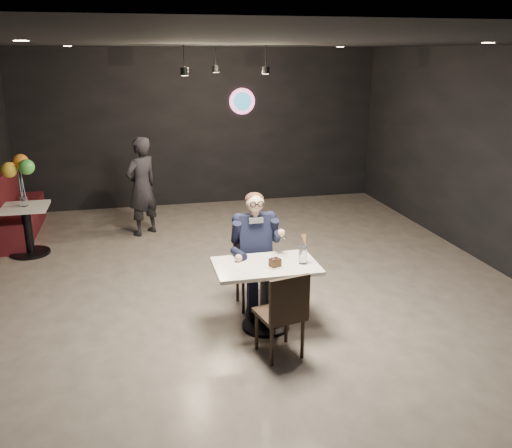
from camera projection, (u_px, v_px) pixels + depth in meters
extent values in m
plane|color=gray|center=(253.00, 295.00, 6.80)|extent=(9.00, 9.00, 0.00)
cube|color=black|center=(222.00, 54.00, 7.78)|extent=(1.40, 1.20, 0.36)
cube|color=white|center=(266.00, 296.00, 5.88)|extent=(1.10, 0.70, 0.75)
cube|color=black|center=(254.00, 270.00, 6.37)|extent=(0.42, 0.46, 0.92)
cube|color=black|center=(280.00, 312.00, 5.34)|extent=(0.51, 0.54, 0.92)
cube|color=black|center=(254.00, 249.00, 6.29)|extent=(0.60, 0.80, 1.44)
cylinder|color=white|center=(274.00, 266.00, 5.71)|extent=(0.20, 0.20, 0.01)
cube|color=black|center=(275.00, 263.00, 5.67)|extent=(0.13, 0.12, 0.08)
ellipsoid|color=#2D8A39|center=(277.00, 260.00, 5.64)|extent=(0.06, 0.04, 0.01)
cylinder|color=silver|center=(303.00, 255.00, 5.76)|extent=(0.09, 0.09, 0.19)
cone|color=tan|center=(305.00, 240.00, 5.76)|extent=(0.08, 0.08, 0.13)
cube|color=#3F0D0F|center=(17.00, 205.00, 8.88)|extent=(0.52, 2.08, 1.04)
cube|color=white|center=(28.00, 228.00, 8.05)|extent=(0.65, 0.65, 0.81)
cylinder|color=silver|center=(24.00, 201.00, 7.92)|extent=(0.10, 0.10, 0.15)
cube|color=yellow|center=(20.00, 174.00, 7.80)|extent=(0.41, 0.41, 0.67)
imported|color=black|center=(142.00, 186.00, 8.84)|extent=(0.71, 0.67, 1.63)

